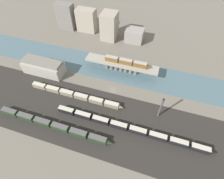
{
  "coord_description": "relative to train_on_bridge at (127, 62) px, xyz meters",
  "views": [
    {
      "loc": [
        22.12,
        -71.11,
        87.64
      ],
      "look_at": [
        0.0,
        -2.31,
        2.9
      ],
      "focal_mm": 28.0,
      "sensor_mm": 36.0,
      "label": 1
    }
  ],
  "objects": [
    {
      "name": "train_yard_near",
      "position": [
        -27.19,
        -55.25,
        -7.38
      ],
      "size": [
        68.25,
        3.13,
        3.45
      ],
      "color": "#23381E",
      "rests_on": "ground"
    },
    {
      "name": "city_block_right",
      "position": [
        -3.86,
        39.43,
        -3.81
      ],
      "size": [
        14.69,
        11.78,
        10.54
      ],
      "primitive_type": "cube",
      "color": "gray",
      "rests_on": "ground"
    },
    {
      "name": "bridge",
      "position": [
        -4.06,
        -0.0,
        -3.86
      ],
      "size": [
        51.72,
        8.17,
        7.25
      ],
      "color": "gray",
      "rests_on": "ground"
    },
    {
      "name": "train_yard_far",
      "position": [
        -24.7,
        -32.18,
        -7.41
      ],
      "size": [
        62.17,
        2.87,
        3.4
      ],
      "color": "gray",
      "rests_on": "ground"
    },
    {
      "name": "river_water",
      "position": [
        -4.06,
        0.0,
        -9.07
      ],
      "size": [
        320.0,
        24.97,
        0.01
      ],
      "primitive_type": "cube",
      "color": "#47606B",
      "rests_on": "ground"
    },
    {
      "name": "warehouse_building",
      "position": [
        -55.75,
        -17.91,
        -4.2
      ],
      "size": [
        28.64,
        11.75,
        10.25
      ],
      "color": "#9E998E",
      "rests_on": "ground"
    },
    {
      "name": "railbed_yard",
      "position": [
        -4.06,
        -43.38,
        -9.07
      ],
      "size": [
        280.0,
        42.0,
        0.01
      ],
      "primitive_type": "cube",
      "color": "#282623",
      "rests_on": "ground"
    },
    {
      "name": "train_yard_mid",
      "position": [
        13.61,
        -44.37,
        -7.21
      ],
      "size": [
        87.51,
        2.77,
        3.79
      ],
      "color": "black",
      "rests_on": "ground"
    },
    {
      "name": "city_block_left",
      "position": [
        -48.43,
        42.54,
        0.83
      ],
      "size": [
        16.84,
        9.26,
        19.82
      ],
      "primitive_type": "cube",
      "color": "gray",
      "rests_on": "ground"
    },
    {
      "name": "ground_plane",
      "position": [
        -4.06,
        -19.38,
        -9.08
      ],
      "size": [
        400.0,
        400.0,
        0.0
      ],
      "primitive_type": "plane",
      "color": "#666056"
    },
    {
      "name": "train_on_bridge",
      "position": [
        0.0,
        0.0,
        0.0
      ],
      "size": [
        32.61,
        2.92,
        3.74
      ],
      "color": "brown",
      "rests_on": "bridge"
    },
    {
      "name": "signal_tower",
      "position": [
        26.87,
        -30.33,
        -1.22
      ],
      "size": [
        1.09,
        1.09,
        16.17
      ],
      "color": "#4C4C51",
      "rests_on": "ground"
    },
    {
      "name": "city_block_far_left",
      "position": [
        -67.66,
        40.62,
        2.28
      ],
      "size": [
        15.54,
        8.43,
        22.71
      ],
      "primitive_type": "cube",
      "color": "slate",
      "rests_on": "ground"
    },
    {
      "name": "city_block_center",
      "position": [
        -25.26,
        36.85,
        2.25
      ],
      "size": [
        12.54,
        13.51,
        22.65
      ],
      "primitive_type": "cube",
      "color": "gray",
      "rests_on": "ground"
    }
  ]
}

